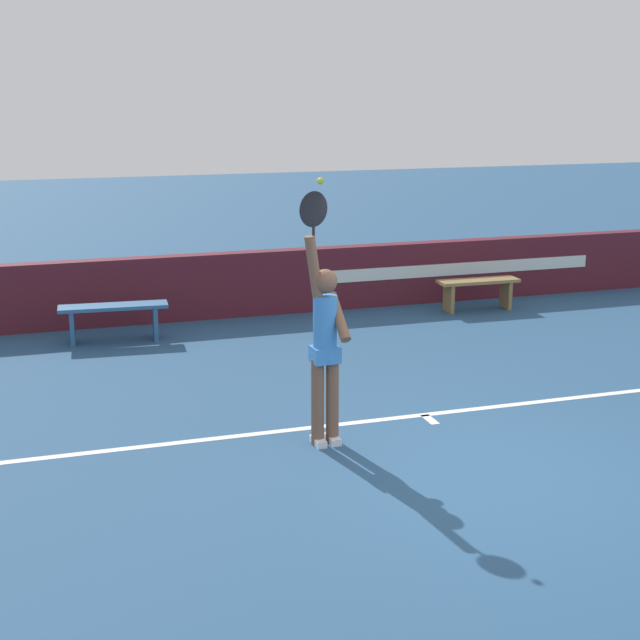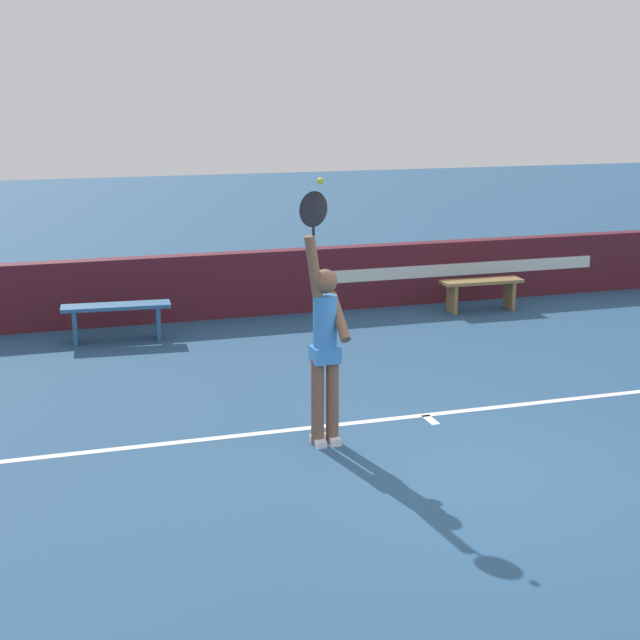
{
  "view_description": "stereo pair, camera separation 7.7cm",
  "coord_description": "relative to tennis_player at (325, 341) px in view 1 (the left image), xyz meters",
  "views": [
    {
      "loc": [
        -4.0,
        -7.13,
        3.48
      ],
      "look_at": [
        -1.33,
        1.24,
        1.27
      ],
      "focal_mm": 52.57,
      "sensor_mm": 36.0,
      "label": 1
    },
    {
      "loc": [
        -3.93,
        -7.16,
        3.48
      ],
      "look_at": [
        -1.33,
        1.24,
        1.27
      ],
      "focal_mm": 52.57,
      "sensor_mm": 36.0,
      "label": 2
    }
  ],
  "objects": [
    {
      "name": "courtside_bench_far",
      "position": [
        -1.61,
        4.53,
        -0.66
      ],
      "size": [
        1.51,
        0.47,
        0.52
      ],
      "color": "#2A5B89",
      "rests_on": "ground"
    },
    {
      "name": "court_lines",
      "position": [
        1.29,
        -2.47,
        -1.05
      ],
      "size": [
        10.55,
        5.99,
        0.0
      ],
      "color": "white",
      "rests_on": "ground"
    },
    {
      "name": "tennis_player",
      "position": [
        0.0,
        0.0,
        0.0
      ],
      "size": [
        0.47,
        0.46,
        2.54
      ],
      "color": "brown",
      "rests_on": "ground"
    },
    {
      "name": "tennis_ball",
      "position": [
        -0.04,
        0.02,
        1.55
      ],
      "size": [
        0.06,
        0.06,
        0.06
      ],
      "color": "#C9E335"
    },
    {
      "name": "ground_plane",
      "position": [
        1.29,
        -1.22,
        -1.06
      ],
      "size": [
        60.0,
        60.0,
        0.0
      ],
      "primitive_type": "plane",
      "color": "navy"
    },
    {
      "name": "back_wall",
      "position": [
        1.29,
        5.48,
        -0.56
      ],
      "size": [
        15.5,
        0.27,
        1.0
      ],
      "color": "#4E1923",
      "rests_on": "ground"
    },
    {
      "name": "courtside_bench_near",
      "position": [
        4.07,
        4.68,
        -0.69
      ],
      "size": [
        1.32,
        0.39,
        0.5
      ],
      "color": "olive",
      "rests_on": "ground"
    }
  ]
}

